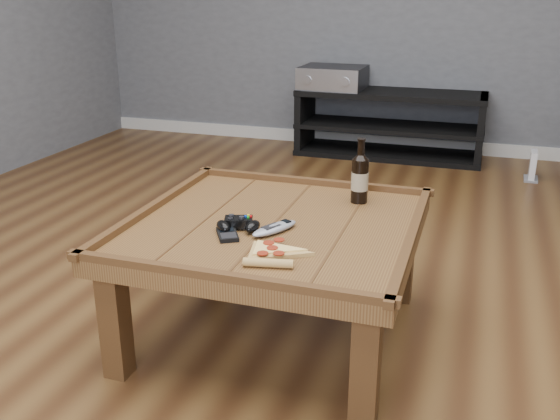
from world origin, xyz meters
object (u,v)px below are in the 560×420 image
(media_console, at_px, (389,125))
(pizza_slice, at_px, (272,253))
(smartphone, at_px, (227,234))
(remote_control, at_px, (275,228))
(coffee_table, at_px, (275,238))
(av_receiver, at_px, (333,77))
(beer_bottle, at_px, (360,177))
(game_console, at_px, (532,167))
(game_controller, at_px, (238,224))

(media_console, xyz_separation_m, pizza_slice, (0.08, -3.03, 0.21))
(smartphone, height_order, remote_control, remote_control)
(smartphone, bearing_deg, coffee_table, 26.48)
(pizza_slice, relative_size, av_receiver, 0.62)
(media_console, relative_size, beer_bottle, 5.51)
(beer_bottle, bearing_deg, media_console, 95.66)
(av_receiver, xyz_separation_m, game_console, (1.48, -0.33, -0.49))
(coffee_table, height_order, smartphone, coffee_table)
(beer_bottle, relative_size, game_controller, 1.55)
(av_receiver, bearing_deg, remote_control, -78.78)
(coffee_table, bearing_deg, remote_control, -72.20)
(beer_bottle, distance_m, remote_control, 0.46)
(av_receiver, bearing_deg, coffee_table, -79.04)
(media_console, relative_size, game_controller, 8.54)
(pizza_slice, relative_size, remote_control, 1.49)
(game_controller, bearing_deg, av_receiver, 79.05)
(game_controller, relative_size, smartphone, 1.22)
(coffee_table, relative_size, av_receiver, 2.10)
(coffee_table, distance_m, remote_control, 0.12)
(coffee_table, distance_m, pizza_slice, 0.30)
(beer_bottle, distance_m, game_controller, 0.55)
(coffee_table, relative_size, game_console, 5.11)
(media_console, distance_m, remote_control, 2.84)
(game_controller, distance_m, pizza_slice, 0.25)
(pizza_slice, height_order, smartphone, pizza_slice)
(beer_bottle, xyz_separation_m, pizza_slice, (-0.16, -0.59, -0.09))
(pizza_slice, xyz_separation_m, game_console, (0.95, 2.69, -0.37))
(game_controller, relative_size, remote_control, 0.81)
(beer_bottle, distance_m, pizza_slice, 0.62)
(game_console, bearing_deg, pizza_slice, -107.51)
(game_controller, height_order, game_console, game_controller)
(game_controller, bearing_deg, smartphone, -120.76)
(media_console, height_order, game_console, media_console)
(pizza_slice, bearing_deg, av_receiver, 88.35)
(remote_control, xyz_separation_m, av_receiver, (-0.48, 2.83, 0.12))
(av_receiver, height_order, game_console, av_receiver)
(media_console, bearing_deg, remote_control, -89.45)
(game_controller, relative_size, av_receiver, 0.33)
(beer_bottle, xyz_separation_m, av_receiver, (-0.69, 2.43, 0.03))
(coffee_table, distance_m, beer_bottle, 0.43)
(media_console, relative_size, av_receiver, 2.86)
(game_controller, height_order, remote_control, game_controller)
(media_console, relative_size, pizza_slice, 4.64)
(game_controller, relative_size, game_console, 0.81)
(media_console, distance_m, game_controller, 2.87)
(media_console, bearing_deg, coffee_table, -90.00)
(media_console, height_order, game_controller, media_console)
(media_console, bearing_deg, game_console, -17.98)
(media_console, distance_m, smartphone, 2.93)
(media_console, bearing_deg, beer_bottle, -84.34)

